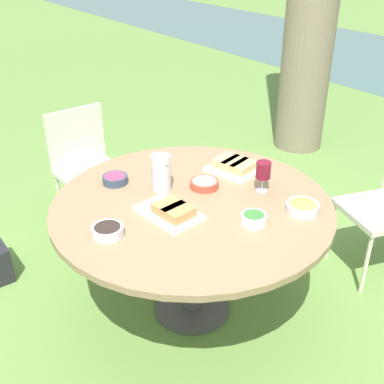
{
  "coord_description": "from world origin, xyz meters",
  "views": [
    {
      "loc": [
        1.78,
        -1.3,
        2.01
      ],
      "look_at": [
        0.0,
        0.0,
        0.8
      ],
      "focal_mm": 45.0,
      "sensor_mm": 36.0,
      "label": 1
    }
  ],
  "objects_px": {
    "dining_table": "(192,215)",
    "water_pitcher": "(161,173)",
    "chair_near_left": "(85,161)",
    "wine_glass": "(263,171)"
  },
  "relations": [
    {
      "from": "dining_table",
      "to": "water_pitcher",
      "type": "height_order",
      "value": "water_pitcher"
    },
    {
      "from": "water_pitcher",
      "to": "chair_near_left",
      "type": "bearing_deg",
      "value": -179.96
    },
    {
      "from": "chair_near_left",
      "to": "wine_glass",
      "type": "relative_size",
      "value": 5.14
    },
    {
      "from": "chair_near_left",
      "to": "water_pitcher",
      "type": "height_order",
      "value": "water_pitcher"
    },
    {
      "from": "wine_glass",
      "to": "water_pitcher",
      "type": "bearing_deg",
      "value": -127.84
    },
    {
      "from": "dining_table",
      "to": "water_pitcher",
      "type": "distance_m",
      "value": 0.29
    },
    {
      "from": "wine_glass",
      "to": "dining_table",
      "type": "bearing_deg",
      "value": -108.28
    },
    {
      "from": "dining_table",
      "to": "wine_glass",
      "type": "relative_size",
      "value": 8.62
    },
    {
      "from": "water_pitcher",
      "to": "dining_table",
      "type": "bearing_deg",
      "value": 14.0
    },
    {
      "from": "chair_near_left",
      "to": "water_pitcher",
      "type": "bearing_deg",
      "value": 0.04
    }
  ]
}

